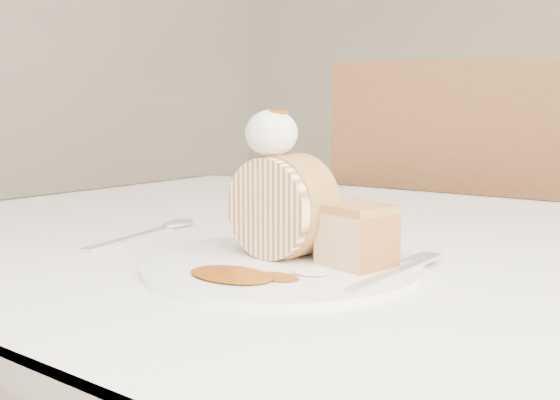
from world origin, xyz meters
The scene contains 10 objects.
table centered at (0.00, 0.20, 0.66)m, with size 1.40×0.90×0.75m.
chair_far centered at (-0.23, 0.89, 0.57)m, with size 0.61×0.61×1.00m.
plate centered at (-0.05, 0.02, 0.75)m, with size 0.26×0.26×0.01m, color white.
roulade_slice centered at (-0.06, 0.04, 0.81)m, with size 0.10×0.10×0.05m, color #FFE6B1.
cake_chunk centered at (0.02, 0.05, 0.78)m, with size 0.06×0.05×0.05m, color #AC7941.
whipped_cream centered at (-0.07, 0.04, 0.88)m, with size 0.05×0.05×0.04m, color white.
caramel_drizzle centered at (-0.06, 0.04, 0.90)m, with size 0.03×0.02×0.01m, color #7E3605.
caramel_pool centered at (-0.05, -0.05, 0.76)m, with size 0.08×0.05×0.00m, color #7E3605, non-canonical shape.
fork centered at (0.06, 0.02, 0.76)m, with size 0.02×0.15×0.00m, color silver.
spoon centered at (-0.26, 0.03, 0.75)m, with size 0.03×0.18×0.00m, color silver.
Camera 1 is at (0.29, -0.44, 0.89)m, focal length 40.00 mm.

